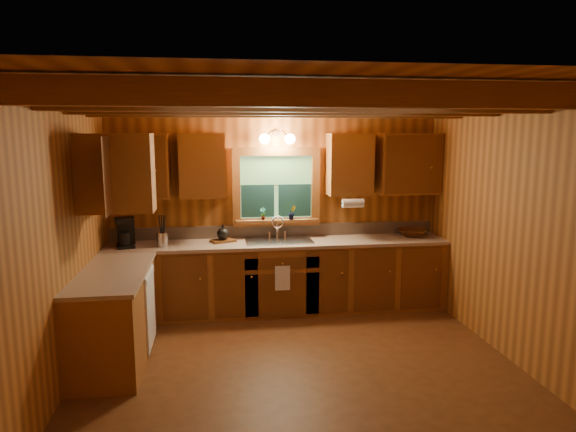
% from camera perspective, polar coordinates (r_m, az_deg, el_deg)
% --- Properties ---
extents(room, '(4.20, 4.20, 4.20)m').
position_cam_1_polar(room, '(4.67, 1.38, -2.20)').
color(room, '#5B3116').
rests_on(room, ground).
extents(ceiling_beams, '(4.20, 2.54, 0.18)m').
position_cam_1_polar(ceiling_beams, '(4.58, 1.44, 12.55)').
color(ceiling_beams, brown).
rests_on(ceiling_beams, room).
extents(base_cabinets, '(4.20, 2.22, 0.86)m').
position_cam_1_polar(base_cabinets, '(6.07, -5.31, -7.95)').
color(base_cabinets, brown).
rests_on(base_cabinets, ground).
extents(countertop, '(4.20, 2.24, 0.04)m').
position_cam_1_polar(countertop, '(5.96, -5.25, -3.80)').
color(countertop, tan).
rests_on(countertop, base_cabinets).
extents(backsplash, '(4.20, 0.02, 0.16)m').
position_cam_1_polar(backsplash, '(6.56, -1.34, -1.65)').
color(backsplash, tan).
rests_on(backsplash, room).
extents(dishwasher_panel, '(0.02, 0.60, 0.80)m').
position_cam_1_polar(dishwasher_panel, '(5.54, -15.28, -9.99)').
color(dishwasher_panel, white).
rests_on(dishwasher_panel, base_cabinets).
extents(upper_cabinets, '(4.19, 1.77, 0.78)m').
position_cam_1_polar(upper_cabinets, '(5.95, -6.27, 5.51)').
color(upper_cabinets, brown).
rests_on(upper_cabinets, room).
extents(window, '(1.12, 0.08, 1.00)m').
position_cam_1_polar(window, '(6.46, -1.33, 3.10)').
color(window, brown).
rests_on(window, room).
extents(window_sill, '(1.06, 0.14, 0.04)m').
position_cam_1_polar(window_sill, '(6.47, -1.27, -0.54)').
color(window_sill, brown).
rests_on(window_sill, room).
extents(wall_sconce, '(0.45, 0.21, 0.17)m').
position_cam_1_polar(wall_sconce, '(6.30, -1.23, 8.74)').
color(wall_sconce, black).
rests_on(wall_sconce, room).
extents(paper_towel_roll, '(0.27, 0.11, 0.11)m').
position_cam_1_polar(paper_towel_roll, '(6.33, 7.34, 1.44)').
color(paper_towel_roll, white).
rests_on(paper_towel_roll, upper_cabinets).
extents(dish_towel, '(0.18, 0.01, 0.30)m').
position_cam_1_polar(dish_towel, '(6.07, -0.62, -7.03)').
color(dish_towel, white).
rests_on(dish_towel, base_cabinets).
extents(sink, '(0.82, 0.48, 0.43)m').
position_cam_1_polar(sink, '(6.31, -1.03, -3.25)').
color(sink, silver).
rests_on(sink, countertop).
extents(coffee_maker, '(0.20, 0.25, 0.35)m').
position_cam_1_polar(coffee_maker, '(6.26, -17.91, -1.78)').
color(coffee_maker, black).
rests_on(coffee_maker, countertop).
extents(utensil_crock, '(0.13, 0.13, 0.38)m').
position_cam_1_polar(utensil_crock, '(6.19, -14.03, -2.49)').
color(utensil_crock, silver).
rests_on(utensil_crock, countertop).
extents(cutting_board, '(0.34, 0.29, 0.03)m').
position_cam_1_polar(cutting_board, '(6.32, -7.36, -2.79)').
color(cutting_board, '#603314').
rests_on(cutting_board, countertop).
extents(teakettle, '(0.15, 0.15, 0.19)m').
position_cam_1_polar(teakettle, '(6.30, -7.37, -2.00)').
color(teakettle, black).
rests_on(teakettle, cutting_board).
extents(wicker_basket, '(0.50, 0.50, 0.09)m').
position_cam_1_polar(wicker_basket, '(6.79, 13.89, -1.83)').
color(wicker_basket, '#48230C').
rests_on(wicker_basket, countertop).
extents(potted_plant_left, '(0.10, 0.08, 0.16)m').
position_cam_1_polar(potted_plant_left, '(6.41, -2.85, 0.26)').
color(potted_plant_left, '#603314').
rests_on(potted_plant_left, window_sill).
extents(potted_plant_right, '(0.12, 0.10, 0.18)m').
position_cam_1_polar(potted_plant_right, '(6.44, 0.46, 0.41)').
color(potted_plant_right, '#603314').
rests_on(potted_plant_right, window_sill).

